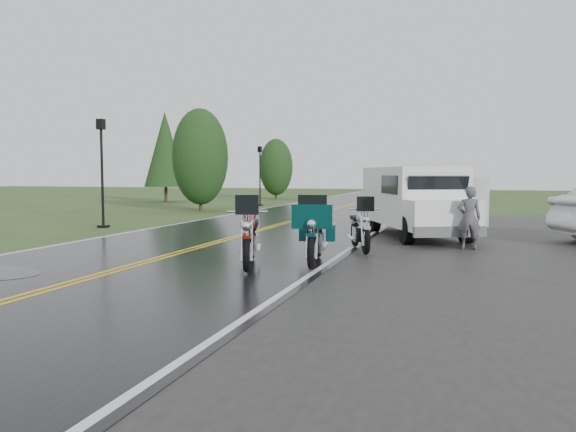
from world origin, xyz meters
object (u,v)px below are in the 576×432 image
at_px(motorcycle_silver, 366,229).
at_px(lamp_post_far_left, 260,176).
at_px(motorcycle_teal, 312,236).
at_px(motorcycle_red, 247,238).
at_px(van_white, 407,205).
at_px(person_at_van, 469,219).
at_px(lamp_post_near_left, 102,173).

bearing_deg(motorcycle_silver, lamp_post_far_left, 97.61).
bearing_deg(lamp_post_far_left, motorcycle_teal, -67.40).
xyz_separation_m(motorcycle_red, van_white, (2.47, 5.58, 0.37)).
distance_m(motorcycle_teal, person_at_van, 5.26).
relative_size(motorcycle_silver, person_at_van, 1.42).
bearing_deg(lamp_post_near_left, van_white, -9.32).
bearing_deg(van_white, motorcycle_red, -137.45).
xyz_separation_m(lamp_post_near_left, lamp_post_far_left, (0.70, 14.52, -0.16)).
relative_size(motorcycle_teal, person_at_van, 1.57).
xyz_separation_m(motorcycle_red, person_at_van, (4.07, 4.99, 0.07)).
height_order(motorcycle_red, motorcycle_teal, motorcycle_teal).
bearing_deg(van_white, motorcycle_teal, -129.01).
height_order(motorcycle_teal, person_at_van, person_at_van).
relative_size(van_white, lamp_post_far_left, 1.55).
xyz_separation_m(motorcycle_red, lamp_post_near_left, (-8.45, 7.38, 1.23)).
distance_m(motorcycle_red, motorcycle_teal, 1.28).
xyz_separation_m(van_white, lamp_post_far_left, (-10.22, 16.31, 0.71)).
bearing_deg(person_at_van, van_white, -26.81).
bearing_deg(van_white, lamp_post_near_left, 147.14).
height_order(motorcycle_silver, van_white, van_white).
bearing_deg(motorcycle_teal, person_at_van, 45.35).
bearing_deg(lamp_post_near_left, motorcycle_red, -41.13).
bearing_deg(motorcycle_red, motorcycle_silver, 41.12).
bearing_deg(lamp_post_near_left, motorcycle_teal, -35.21).
height_order(motorcycle_teal, van_white, van_white).
bearing_deg(lamp_post_far_left, van_white, -57.93).
distance_m(van_white, person_at_van, 1.73).
bearing_deg(motorcycle_red, lamp_post_near_left, 120.44).
relative_size(motorcycle_red, motorcycle_teal, 0.99).
distance_m(motorcycle_red, van_white, 6.12).
height_order(motorcycle_red, van_white, van_white).
bearing_deg(motorcycle_teal, motorcycle_silver, 63.93).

